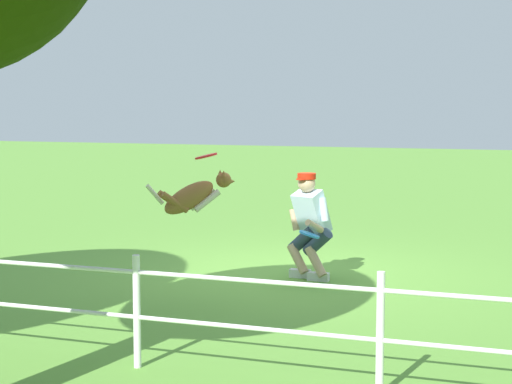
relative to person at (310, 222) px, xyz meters
name	(u,v)px	position (x,y,z in m)	size (l,w,h in m)	color
ground_plane	(283,275)	(0.37, -0.10, -0.70)	(60.00, 60.00, 0.00)	#609C3A
person	(310,222)	(0.00, 0.00, 0.00)	(0.65, 0.69, 1.29)	silver
dog	(194,196)	(0.92, 1.36, 0.43)	(0.79, 0.74, 0.53)	brown
frisbee_flying	(206,156)	(0.82, 1.25, 0.86)	(0.25, 0.25, 0.02)	red
frisbee_held	(309,234)	(-0.10, 0.37, -0.09)	(0.24, 0.24, 0.02)	#2F8EE9
fence	(137,302)	(0.37, 3.76, -0.16)	(15.84, 0.06, 0.92)	white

